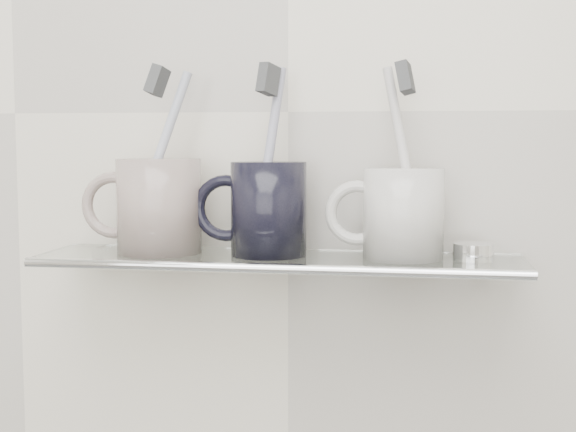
% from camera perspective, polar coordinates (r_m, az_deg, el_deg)
% --- Properties ---
extents(wall_back, '(2.50, 0.00, 2.50)m').
position_cam_1_polar(wall_back, '(0.88, 0.01, 7.42)').
color(wall_back, silver).
rests_on(wall_back, ground).
extents(shelf_glass, '(0.50, 0.12, 0.01)m').
position_cam_1_polar(shelf_glass, '(0.83, -0.69, -3.14)').
color(shelf_glass, silver).
rests_on(shelf_glass, wall_back).
extents(shelf_rail, '(0.50, 0.01, 0.01)m').
position_cam_1_polar(shelf_rail, '(0.77, -1.41, -3.75)').
color(shelf_rail, silver).
rests_on(shelf_rail, shelf_glass).
extents(bracket_left, '(0.02, 0.03, 0.02)m').
position_cam_1_polar(bracket_left, '(0.93, -12.99, -2.99)').
color(bracket_left, silver).
rests_on(bracket_left, wall_back).
extents(bracket_right, '(0.02, 0.03, 0.02)m').
position_cam_1_polar(bracket_right, '(0.87, 13.71, -3.65)').
color(bracket_right, silver).
rests_on(bracket_right, wall_back).
extents(mug_left, '(0.11, 0.11, 0.10)m').
position_cam_1_polar(mug_left, '(0.86, -9.15, 0.71)').
color(mug_left, silver).
rests_on(mug_left, shelf_glass).
extents(mug_left_handle, '(0.07, 0.01, 0.07)m').
position_cam_1_polar(mug_left_handle, '(0.88, -12.29, 0.75)').
color(mug_left_handle, silver).
rests_on(mug_left_handle, mug_left).
extents(toothbrush_left, '(0.07, 0.04, 0.18)m').
position_cam_1_polar(toothbrush_left, '(0.86, -9.20, 4.13)').
color(toothbrush_left, '#A1ABC6').
rests_on(toothbrush_left, mug_left).
extents(bristles_left, '(0.02, 0.03, 0.04)m').
position_cam_1_polar(bristles_left, '(0.86, -9.28, 9.47)').
color(bristles_left, '#3C3E40').
rests_on(bristles_left, toothbrush_left).
extents(mug_center, '(0.10, 0.10, 0.10)m').
position_cam_1_polar(mug_center, '(0.83, -1.39, 0.51)').
color(mug_center, black).
rests_on(mug_center, shelf_glass).
extents(mug_center_handle, '(0.07, 0.01, 0.07)m').
position_cam_1_polar(mug_center_handle, '(0.84, -4.42, 0.55)').
color(mug_center_handle, black).
rests_on(mug_center_handle, mug_center).
extents(toothbrush_center, '(0.04, 0.05, 0.19)m').
position_cam_1_polar(toothbrush_center, '(0.83, -1.40, 4.15)').
color(toothbrush_center, '#8586A9').
rests_on(toothbrush_center, mug_center).
extents(bristles_center, '(0.02, 0.03, 0.03)m').
position_cam_1_polar(bristles_center, '(0.83, -1.41, 9.69)').
color(bristles_center, '#3C3E40').
rests_on(bristles_center, toothbrush_center).
extents(mug_right, '(0.09, 0.09, 0.09)m').
position_cam_1_polar(mug_right, '(0.82, 8.21, 0.17)').
color(mug_right, silver).
rests_on(mug_right, shelf_glass).
extents(mug_right_handle, '(0.07, 0.01, 0.07)m').
position_cam_1_polar(mug_right_handle, '(0.82, 4.95, 0.22)').
color(mug_right_handle, silver).
rests_on(mug_right_handle, mug_right).
extents(toothbrush_right, '(0.05, 0.05, 0.19)m').
position_cam_1_polar(toothbrush_right, '(0.81, 8.26, 4.07)').
color(toothbrush_right, silver).
rests_on(toothbrush_right, mug_right).
extents(bristles_right, '(0.02, 0.03, 0.04)m').
position_cam_1_polar(bristles_right, '(0.81, 8.34, 9.71)').
color(bristles_right, '#3C3E40').
rests_on(bristles_right, toothbrush_right).
extents(chrome_cap, '(0.04, 0.04, 0.02)m').
position_cam_1_polar(chrome_cap, '(0.82, 13.04, -2.49)').
color(chrome_cap, silver).
rests_on(chrome_cap, shelf_glass).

